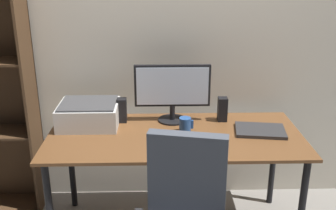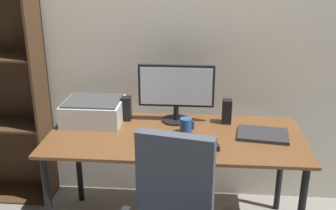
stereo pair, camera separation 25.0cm
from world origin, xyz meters
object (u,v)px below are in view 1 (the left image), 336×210
Objects in this scene: laptop at (260,130)px; printer at (89,114)px; monitor at (172,89)px; desk at (175,145)px; keyboard at (178,145)px; mouse at (216,144)px; coffee_mug at (185,125)px; speaker_left at (122,110)px; speaker_right at (222,109)px.

laptop is 0.80× the size of printer.
monitor reaches higher than printer.
printer reaches higher than desk.
desk is 0.20m from keyboard.
coffee_mug reaches higher than mouse.
speaker_left reaches higher than coffee_mug.
coffee_mug is 0.47m from speaker_left.
speaker_left is (-0.60, 0.41, 0.07)m from mouse.
speaker_right is (0.33, 0.41, 0.08)m from keyboard.
monitor reaches higher than laptop.
speaker_right is at bearing 3.10° from printer.
desk is 0.57m from laptop.
monitor is at bearing 91.04° from keyboard.
keyboard is at bearing -151.95° from laptop.
monitor is (-0.01, 0.23, 0.31)m from desk.
monitor is 0.38m from speaker_right.
monitor reaches higher than desk.
coffee_mug is 0.60× the size of speaker_left.
coffee_mug is at bearing -12.64° from printer.
speaker_right is 0.92m from printer.
keyboard is 0.24m from mouse.
mouse is 0.28m from coffee_mug.
coffee_mug is 0.60× the size of speaker_right.
keyboard is 1.71× the size of speaker_left.
laptop is at bearing -7.71° from printer.
mouse reaches higher than desk.
laptop is at bearing 18.73° from keyboard.
mouse is 0.73m from speaker_left.
laptop is at bearing -42.70° from speaker_right.
printer is (-0.65, 0.15, 0.03)m from coffee_mug.
speaker_right reaches higher than printer.
mouse is at bearing -1.09° from keyboard.
laptop is (0.56, 0.20, 0.00)m from keyboard.
monitor is 0.59m from printer.
speaker_left is (-0.92, 0.20, 0.07)m from laptop.
printer is at bearing 147.46° from keyboard.
speaker_right is at bearing 49.37° from keyboard.
desk is at bearing -32.25° from speaker_left.
printer is (-0.22, -0.05, -0.00)m from speaker_left.
printer is (-1.14, 0.15, 0.07)m from laptop.
laptop is (0.50, -0.01, -0.04)m from coffee_mug.
speaker_left is 0.43× the size of printer.
speaker_right is (0.34, 0.23, 0.16)m from desk.
printer is at bearing -167.27° from speaker_left.
keyboard is 0.91× the size of laptop.
printer is (-0.59, 0.36, 0.07)m from keyboard.
keyboard is at bearing -87.43° from desk.
desk is 16.15× the size of coffee_mug.
coffee_mug reaches higher than desk.
monitor is 1.80× the size of keyboard.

